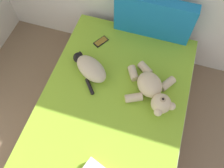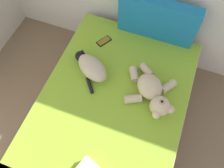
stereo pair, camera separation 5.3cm
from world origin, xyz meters
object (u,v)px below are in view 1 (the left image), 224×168
object	(u,v)px
cell_phone	(101,42)
bed	(110,121)
teddy_bear	(153,90)
patterned_cushion	(153,18)
cat	(90,68)

from	to	relation	value
cell_phone	bed	bearing A→B (deg)	-65.88
teddy_bear	cell_phone	size ratio (longest dim) A/B	3.15
bed	patterned_cushion	world-z (taller)	patterned_cushion
cat	teddy_bear	bearing A→B (deg)	-5.64
teddy_bear	patterned_cushion	bearing A→B (deg)	103.45
cat	cell_phone	bearing A→B (deg)	93.03
bed	patterned_cushion	size ratio (longest dim) A/B	2.71
teddy_bear	cell_phone	world-z (taller)	teddy_bear
patterned_cushion	cell_phone	world-z (taller)	patterned_cushion
patterned_cushion	cell_phone	xyz separation A→B (m)	(-0.45, -0.26, -0.21)
bed	teddy_bear	world-z (taller)	teddy_bear
patterned_cushion	cat	bearing A→B (deg)	-124.52
cat	cell_phone	world-z (taller)	cat
bed	cell_phone	xyz separation A→B (m)	(-0.31, 0.68, 0.26)
bed	teddy_bear	distance (m)	0.52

